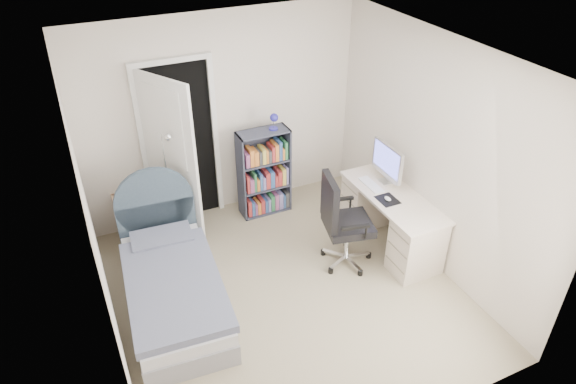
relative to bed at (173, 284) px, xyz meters
name	(u,v)px	position (x,y,z in m)	size (l,w,h in m)	color
room_shell	(286,191)	(1.10, -0.32, 0.99)	(3.50, 3.70, 2.60)	gray
door	(174,154)	(0.42, 1.22, 0.78)	(0.92, 0.73, 2.06)	black
bed	(173,284)	(0.00, 0.00, 0.00)	(1.00, 1.91, 1.14)	gray
nightstand	(134,208)	(-0.12, 1.26, 0.16)	(0.44, 0.44, 0.64)	#D7A784
floor_lamp	(173,201)	(0.29, 0.97, 0.33)	(0.21, 0.21, 1.44)	silver
bookcase	(265,176)	(1.49, 1.15, 0.26)	(0.63, 0.27, 1.35)	#393D4F
desk	(390,218)	(2.52, -0.11, 0.12)	(0.57, 1.42, 1.16)	beige
office_chair	(341,218)	(1.83, -0.15, 0.35)	(0.60, 0.62, 1.11)	silver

